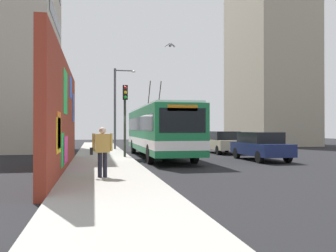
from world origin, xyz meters
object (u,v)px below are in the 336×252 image
parked_car_navy (260,145)px  parked_car_champagne (223,142)px  pedestrian_near_wall (102,148)px  city_bus (159,130)px  street_lamp (117,103)px  traffic_light (125,108)px

parked_car_navy → parked_car_champagne: size_ratio=1.04×
pedestrian_near_wall → parked_car_champagne: bearing=-35.0°
city_bus → parked_car_champagne: city_bus is taller
city_bus → street_lamp: (7.54, 2.05, 2.15)m
traffic_light → city_bus: bearing=-65.6°
city_bus → street_lamp: size_ratio=1.89×
traffic_light → street_lamp: street_lamp is taller
parked_car_navy → pedestrian_near_wall: 10.98m
city_bus → parked_car_champagne: size_ratio=2.78×
traffic_light → street_lamp: 8.56m
parked_car_champagne → street_lamp: street_lamp is taller
street_lamp → pedestrian_near_wall: bearing=174.8°
parked_car_champagne → city_bus: bearing=120.2°
parked_car_navy → pedestrian_near_wall: size_ratio=2.73×
parked_car_champagne → street_lamp: 9.07m
street_lamp → traffic_light: bearing=179.4°
pedestrian_near_wall → traffic_light: bearing=-9.7°
city_bus → parked_car_navy: (-3.06, -5.20, -0.89)m
city_bus → pedestrian_near_wall: 10.27m
pedestrian_near_wall → traffic_light: size_ratio=0.40×
city_bus → traffic_light: size_ratio=2.95×
city_bus → street_lamp: bearing=15.2°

